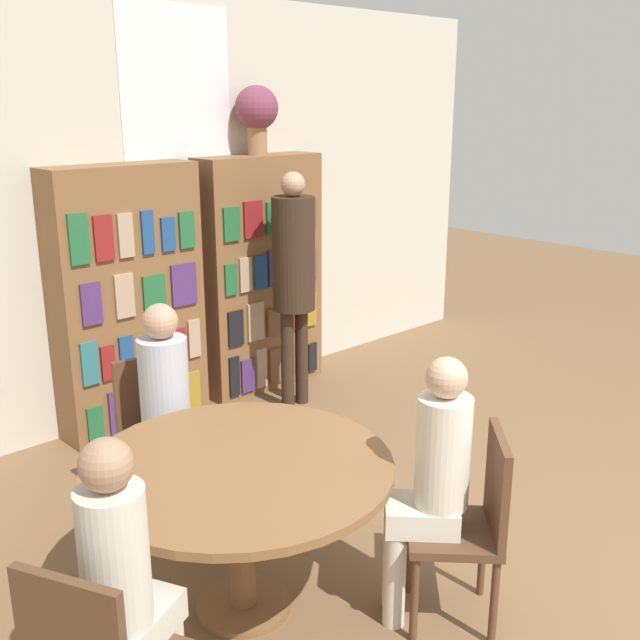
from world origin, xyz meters
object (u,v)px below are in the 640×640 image
at_px(chair_far_side, 471,518).
at_px(librarian_standing, 293,265).
at_px(seated_reader_back, 126,581).
at_px(bookshelf_left, 129,301).
at_px(flower_vase, 257,112).
at_px(seated_reader_right, 431,477).
at_px(seated_reader_left, 168,404).
at_px(reading_table, 240,484).
at_px(chair_left_side, 158,429).
at_px(bookshelf_right, 260,275).

xyz_separation_m(chair_far_side, librarian_standing, (1.06, 2.39, 0.59)).
bearing_deg(seated_reader_back, bookshelf_left, 124.84).
bearing_deg(flower_vase, bookshelf_left, -179.77).
relative_size(flower_vase, seated_reader_right, 0.41).
bearing_deg(chair_far_side, seated_reader_right, 90.00).
relative_size(seated_reader_back, librarian_standing, 0.71).
bearing_deg(seated_reader_right, seated_reader_back, 125.97).
height_order(bookshelf_left, seated_reader_back, bookshelf_left).
height_order(flower_vase, seated_reader_left, flower_vase).
relative_size(reading_table, seated_reader_right, 1.09).
xyz_separation_m(chair_left_side, seated_reader_left, (-0.03, -0.18, 0.21)).
relative_size(bookshelf_left, bookshelf_right, 1.00).
bearing_deg(reading_table, chair_left_side, 79.48).
relative_size(bookshelf_right, seated_reader_left, 1.47).
height_order(flower_vase, reading_table, flower_vase).
bearing_deg(seated_reader_back, flower_vase, 108.56).
bearing_deg(seated_reader_left, seated_reader_back, 63.11).
xyz_separation_m(seated_reader_back, librarian_standing, (2.51, 2.01, 0.40)).
distance_m(bookshelf_right, flower_vase, 1.25).
xyz_separation_m(chair_left_side, chair_far_side, (0.52, -1.74, 0.00)).
bearing_deg(reading_table, seated_reader_back, -154.52).
distance_m(bookshelf_left, seated_reader_back, 2.90).
xyz_separation_m(chair_left_side, librarian_standing, (1.57, 0.65, 0.59)).
xyz_separation_m(bookshelf_left, chair_left_side, (-0.49, -1.15, -0.42)).
xyz_separation_m(reading_table, seated_reader_right, (0.57, -0.61, 0.06)).
relative_size(chair_left_side, chair_far_side, 1.00).
xyz_separation_m(bookshelf_right, chair_far_side, (-1.14, -2.90, -0.42)).
bearing_deg(librarian_standing, bookshelf_right, 80.40).
bearing_deg(librarian_standing, chair_far_side, -113.85).
distance_m(bookshelf_left, chair_far_side, 2.93).
height_order(flower_vase, seated_reader_right, flower_vase).
xyz_separation_m(bookshelf_right, chair_left_side, (-1.66, -1.15, -0.42)).
distance_m(bookshelf_right, librarian_standing, 0.54).
bearing_deg(seated_reader_back, librarian_standing, 103.20).
distance_m(bookshelf_left, chair_left_side, 1.32).
bearing_deg(bookshelf_left, bookshelf_right, -0.01).
relative_size(reading_table, chair_far_side, 1.51).
xyz_separation_m(bookshelf_left, chair_far_side, (0.02, -2.90, -0.42)).
distance_m(chair_far_side, librarian_standing, 2.68).
height_order(seated_reader_left, librarian_standing, librarian_standing).
relative_size(reading_table, seated_reader_left, 1.08).
relative_size(chair_far_side, seated_reader_back, 0.72).
relative_size(reading_table, chair_left_side, 1.51).
bearing_deg(bookshelf_left, flower_vase, 0.23).
distance_m(seated_reader_right, librarian_standing, 2.58).
bearing_deg(chair_far_side, seated_reader_left, 65.82).
distance_m(flower_vase, reading_table, 3.23).
height_order(seated_reader_left, seated_reader_back, seated_reader_left).
distance_m(bookshelf_left, seated_reader_left, 1.44).
distance_m(bookshelf_right, seated_reader_back, 3.62).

